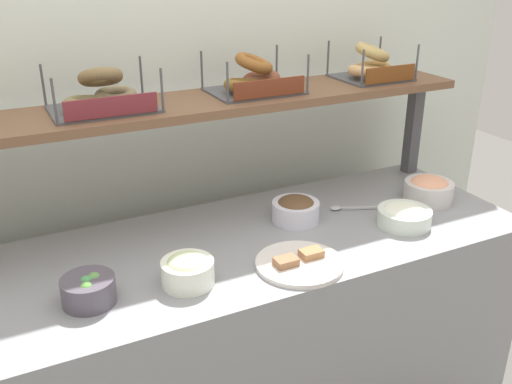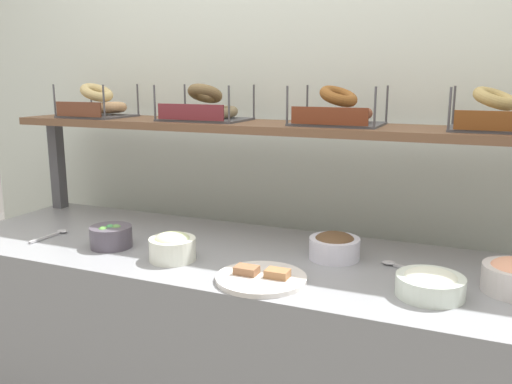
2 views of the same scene
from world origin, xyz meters
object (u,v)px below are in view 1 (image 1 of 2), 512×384
Objects in this scene: bowl_veggie_mix at (89,290)px; bagel_basket_sesame at (371,66)px; serving_plate_white at (299,263)px; bowl_chocolate_spread at (296,209)px; bagel_basket_cinnamon_raisin at (254,79)px; bowl_scallion_spread at (188,270)px; bowl_lox_spread at (429,189)px; bowl_cream_cheese at (404,215)px; bagel_basket_poppy at (102,96)px; serving_spoon_near_plate at (346,208)px.

bowl_veggie_mix is 1.36m from bagel_basket_sesame.
bowl_veggie_mix is 0.54× the size of serving_plate_white.
bagel_basket_cinnamon_raisin is at bearing 105.76° from bowl_chocolate_spread.
bagel_basket_cinnamon_raisin is 0.51m from bagel_basket_sesame.
bowl_scallion_spread is (-0.49, -0.23, 0.00)m from bowl_chocolate_spread.
bowl_lox_spread reaches higher than serving_plate_white.
bowl_cream_cheese is 0.62m from bagel_basket_sesame.
bagel_basket_poppy is (-0.45, 0.49, 0.47)m from serving_plate_white.
serving_spoon_near_plate is 0.52× the size of bagel_basket_poppy.
bowl_veggie_mix is at bearing -165.99° from bowl_chocolate_spread.
bowl_lox_spread is 0.59× the size of bagel_basket_cinnamon_raisin.
bagel_basket_sesame is at bearing 24.89° from bowl_scallion_spread.
bagel_basket_poppy reaches higher than bowl_scallion_spread.
bagel_basket_sesame is (-0.10, 0.29, 0.43)m from bowl_lox_spread.
serving_plate_white is at bearing -117.87° from bowl_chocolate_spread.
bagel_basket_sesame is (0.45, 0.21, 0.43)m from bowl_chocolate_spread.
bowl_chocolate_spread reaches higher than serving_spoon_near_plate.
bowl_veggie_mix is 0.62m from bagel_basket_poppy.
bowl_scallion_spread is 0.57× the size of bagel_basket_sesame.
bowl_scallion_spread reaches higher than serving_plate_white.
bagel_basket_poppy is 1.05× the size of bagel_basket_cinnamon_raisin.
bowl_veggie_mix reaches higher than serving_spoon_near_plate.
bowl_chocolate_spread reaches higher than serving_plate_white.
bowl_veggie_mix is at bearing 173.21° from bowl_scallion_spread.
bowl_chocolate_spread is at bearing -19.27° from bagel_basket_poppy.
bowl_lox_spread is 0.56× the size of bagel_basket_poppy.
bagel_basket_cinnamon_raisin is (0.09, 0.50, 0.47)m from serving_plate_white.
bowl_cream_cheese reaches higher than serving_plate_white.
bowl_scallion_spread is 0.56× the size of serving_plate_white.
bowl_veggie_mix is at bearing 179.51° from bowl_cream_cheese.
bowl_cream_cheese is 0.60× the size of bagel_basket_cinnamon_raisin.
serving_spoon_near_plate is 0.59m from bagel_basket_cinnamon_raisin.
bowl_scallion_spread is at bearing -171.94° from bowl_lox_spread.
bowl_veggie_mix is 0.87× the size of serving_spoon_near_plate.
serving_plate_white reaches higher than serving_spoon_near_plate.
bagel_basket_poppy is (0.17, 0.40, 0.44)m from bowl_veggie_mix.
serving_plate_white is at bearing -143.12° from serving_spoon_near_plate.
bowl_chocolate_spread is at bearing 148.35° from bowl_cream_cheese.
bagel_basket_sesame is at bearing 39.49° from serving_plate_white.
bowl_scallion_spread is at bearing -155.45° from bowl_chocolate_spread.
bagel_basket_poppy is (-0.93, 0.41, 0.44)m from bowl_cream_cheese.
bowl_lox_spread is at bearing -25.63° from bagel_basket_cinnamon_raisin.
bagel_basket_sesame is at bearing 25.26° from bowl_chocolate_spread.
serving_plate_white is at bearing -9.33° from bowl_scallion_spread.
bowl_lox_spread is 0.68× the size of bagel_basket_sesame.
bagel_basket_cinnamon_raisin is at bearing 132.97° from bowl_cream_cheese.
bowl_scallion_spread reaches higher than bowl_veggie_mix.
serving_spoon_near_plate is at bearing -136.82° from bagel_basket_sesame.
bagel_basket_poppy is at bearing 165.95° from bowl_lox_spread.
bowl_chocolate_spread is 0.54m from bowl_scallion_spread.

